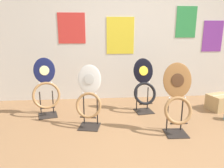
% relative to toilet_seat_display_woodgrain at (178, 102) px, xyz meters
% --- Properties ---
extents(ground_plane, '(14.00, 14.00, 0.00)m').
position_rel_toilet_seat_display_woodgrain_xyz_m(ground_plane, '(-0.31, -0.61, -0.44)').
color(ground_plane, '#8E6642').
extents(wall_back, '(8.00, 0.07, 2.60)m').
position_rel_toilet_seat_display_woodgrain_xyz_m(wall_back, '(-0.31, 1.59, 0.86)').
color(wall_back, silver).
rests_on(wall_back, ground_plane).
extents(toilet_seat_display_woodgrain, '(0.38, 0.30, 0.93)m').
position_rel_toilet_seat_display_woodgrain_xyz_m(toilet_seat_display_woodgrain, '(0.00, 0.00, 0.00)').
color(toilet_seat_display_woodgrain, black).
rests_on(toilet_seat_display_woodgrain, ground_plane).
extents(toilet_seat_display_jazz_black, '(0.40, 0.33, 0.88)m').
position_rel_toilet_seat_display_woodgrain_xyz_m(toilet_seat_display_jazz_black, '(-0.25, 0.81, -0.03)').
color(toilet_seat_display_jazz_black, black).
rests_on(toilet_seat_display_jazz_black, ground_plane).
extents(toilet_seat_display_navy_moon, '(0.45, 0.34, 0.92)m').
position_rel_toilet_seat_display_woodgrain_xyz_m(toilet_seat_display_navy_moon, '(-1.81, 0.75, -0.02)').
color(toilet_seat_display_navy_moon, black).
rests_on(toilet_seat_display_navy_moon, ground_plane).
extents(toilet_seat_display_white_plain, '(0.38, 0.33, 0.88)m').
position_rel_toilet_seat_display_woodgrain_xyz_m(toilet_seat_display_white_plain, '(-1.14, 0.30, -0.01)').
color(toilet_seat_display_white_plain, black).
rests_on(toilet_seat_display_white_plain, ground_plane).
extents(storage_box, '(0.44, 0.39, 0.26)m').
position_rel_toilet_seat_display_woodgrain_xyz_m(storage_box, '(1.07, 0.78, -0.31)').
color(storage_box, tan).
rests_on(storage_box, ground_plane).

